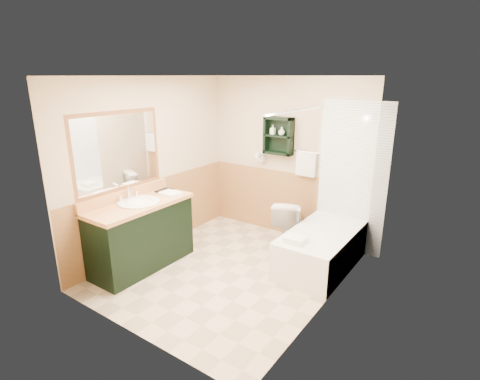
# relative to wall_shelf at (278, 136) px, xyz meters

# --- Properties ---
(floor) EXTENTS (3.00, 3.00, 0.00)m
(floor) POSITION_rel_wall_shelf_xyz_m (0.10, -1.41, -1.55)
(floor) COLOR beige
(floor) RESTS_ON ground
(back_wall) EXTENTS (2.60, 0.04, 2.40)m
(back_wall) POSITION_rel_wall_shelf_xyz_m (0.10, 0.11, -0.35)
(back_wall) COLOR beige
(back_wall) RESTS_ON ground
(left_wall) EXTENTS (0.04, 3.00, 2.40)m
(left_wall) POSITION_rel_wall_shelf_xyz_m (-1.22, -1.41, -0.35)
(left_wall) COLOR beige
(left_wall) RESTS_ON ground
(right_wall) EXTENTS (0.04, 3.00, 2.40)m
(right_wall) POSITION_rel_wall_shelf_xyz_m (1.42, -1.41, -0.35)
(right_wall) COLOR beige
(right_wall) RESTS_ON ground
(ceiling) EXTENTS (2.60, 3.00, 0.04)m
(ceiling) POSITION_rel_wall_shelf_xyz_m (0.10, -1.41, 0.87)
(ceiling) COLOR white
(ceiling) RESTS_ON back_wall
(wainscot_left) EXTENTS (2.98, 2.98, 1.00)m
(wainscot_left) POSITION_rel_wall_shelf_xyz_m (-1.19, -1.41, -1.05)
(wainscot_left) COLOR tan
(wainscot_left) RESTS_ON left_wall
(wainscot_back) EXTENTS (2.58, 2.58, 1.00)m
(wainscot_back) POSITION_rel_wall_shelf_xyz_m (0.10, 0.08, -1.05)
(wainscot_back) COLOR tan
(wainscot_back) RESTS_ON back_wall
(mirror_frame) EXTENTS (1.30, 1.30, 1.00)m
(mirror_frame) POSITION_rel_wall_shelf_xyz_m (-1.17, -1.96, -0.05)
(mirror_frame) COLOR brown
(mirror_frame) RESTS_ON left_wall
(mirror_glass) EXTENTS (1.20, 1.20, 0.90)m
(mirror_glass) POSITION_rel_wall_shelf_xyz_m (-1.17, -1.96, -0.05)
(mirror_glass) COLOR white
(mirror_glass) RESTS_ON left_wall
(tile_right) EXTENTS (1.50, 1.50, 2.10)m
(tile_right) POSITION_rel_wall_shelf_xyz_m (1.38, -0.66, -0.50)
(tile_right) COLOR white
(tile_right) RESTS_ON right_wall
(tile_back) EXTENTS (0.95, 0.95, 2.10)m
(tile_back) POSITION_rel_wall_shelf_xyz_m (1.13, 0.07, -0.50)
(tile_back) COLOR white
(tile_back) RESTS_ON back_wall
(tile_accent) EXTENTS (1.50, 1.50, 0.10)m
(tile_accent) POSITION_rel_wall_shelf_xyz_m (1.37, -0.66, 0.35)
(tile_accent) COLOR #154C39
(tile_accent) RESTS_ON right_wall
(wall_shelf) EXTENTS (0.45, 0.15, 0.55)m
(wall_shelf) POSITION_rel_wall_shelf_xyz_m (0.00, 0.00, 0.00)
(wall_shelf) COLOR black
(wall_shelf) RESTS_ON back_wall
(hair_dryer) EXTENTS (0.10, 0.24, 0.18)m
(hair_dryer) POSITION_rel_wall_shelf_xyz_m (-0.30, 0.02, -0.35)
(hair_dryer) COLOR silver
(hair_dryer) RESTS_ON back_wall
(towel_bar) EXTENTS (0.40, 0.06, 0.40)m
(towel_bar) POSITION_rel_wall_shelf_xyz_m (0.45, 0.04, -0.20)
(towel_bar) COLOR white
(towel_bar) RESTS_ON back_wall
(curtain_rod) EXTENTS (0.03, 1.60, 0.03)m
(curtain_rod) POSITION_rel_wall_shelf_xyz_m (0.63, -0.66, 0.45)
(curtain_rod) COLOR silver
(curtain_rod) RESTS_ON back_wall
(shower_curtain) EXTENTS (1.05, 1.05, 1.70)m
(shower_curtain) POSITION_rel_wall_shelf_xyz_m (0.63, -0.48, -0.40)
(shower_curtain) COLOR beige
(shower_curtain) RESTS_ON curtain_rod
(vanity) EXTENTS (0.59, 1.38, 0.88)m
(vanity) POSITION_rel_wall_shelf_xyz_m (-0.89, -1.93, -1.11)
(vanity) COLOR black
(vanity) RESTS_ON ground
(bathtub) EXTENTS (0.75, 1.50, 0.50)m
(bathtub) POSITION_rel_wall_shelf_xyz_m (1.03, -0.57, -1.30)
(bathtub) COLOR white
(bathtub) RESTS_ON ground
(toilet) EXTENTS (0.61, 0.80, 0.70)m
(toilet) POSITION_rel_wall_shelf_xyz_m (0.37, -0.28, -1.20)
(toilet) COLOR white
(toilet) RESTS_ON ground
(counter_towel) EXTENTS (0.26, 0.20, 0.04)m
(counter_towel) POSITION_rel_wall_shelf_xyz_m (-0.79, -1.47, -0.65)
(counter_towel) COLOR white
(counter_towel) RESTS_ON vanity
(vanity_book) EXTENTS (0.17, 0.03, 0.23)m
(vanity_book) POSITION_rel_wall_shelf_xyz_m (-1.06, -1.41, -0.56)
(vanity_book) COLOR black
(vanity_book) RESTS_ON vanity
(tub_towel) EXTENTS (0.24, 0.20, 0.07)m
(tub_towel) POSITION_rel_wall_shelf_xyz_m (0.89, -1.11, -1.02)
(tub_towel) COLOR white
(tub_towel) RESTS_ON bathtub
(soap_bottle_a) EXTENTS (0.07, 0.14, 0.06)m
(soap_bottle_a) POSITION_rel_wall_shelf_xyz_m (-0.09, -0.01, 0.05)
(soap_bottle_a) COLOR white
(soap_bottle_a) RESTS_ON wall_shelf
(soap_bottle_b) EXTENTS (0.13, 0.15, 0.09)m
(soap_bottle_b) POSITION_rel_wall_shelf_xyz_m (0.06, -0.01, 0.06)
(soap_bottle_b) COLOR white
(soap_bottle_b) RESTS_ON wall_shelf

